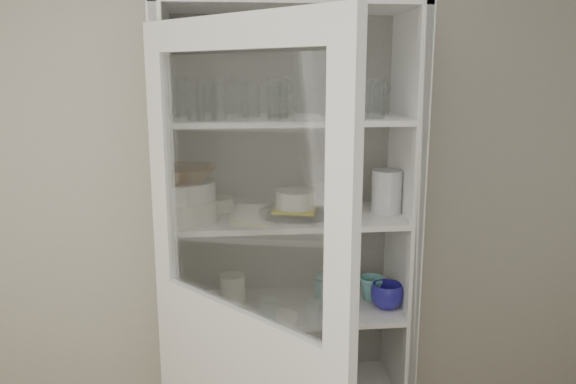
% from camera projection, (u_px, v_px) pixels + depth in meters
% --- Properties ---
extents(wall_back, '(3.60, 0.02, 2.60)m').
position_uv_depth(wall_back, '(239.00, 194.00, 2.51)').
color(wall_back, '#BCB5A7').
rests_on(wall_back, ground).
extents(pantry_cabinet, '(1.00, 0.45, 2.10)m').
position_uv_depth(pantry_cabinet, '(287.00, 281.00, 2.45)').
color(pantry_cabinet, silver).
rests_on(pantry_cabinet, floor).
extents(cupboard_door, '(0.61, 0.71, 2.00)m').
position_uv_depth(cupboard_door, '(242.00, 374.00, 1.83)').
color(cupboard_door, silver).
rests_on(cupboard_door, floor).
extents(tumbler_0, '(0.09, 0.09, 0.15)m').
position_uv_depth(tumbler_0, '(206.00, 100.00, 2.03)').
color(tumbler_0, silver).
rests_on(tumbler_0, shelf_glass).
extents(tumbler_1, '(0.08, 0.08, 0.12)m').
position_uv_depth(tumbler_1, '(196.00, 103.00, 2.05)').
color(tumbler_1, silver).
rests_on(tumbler_1, shelf_glass).
extents(tumbler_2, '(0.07, 0.07, 0.12)m').
position_uv_depth(tumbler_2, '(219.00, 104.00, 2.04)').
color(tumbler_2, silver).
rests_on(tumbler_2, shelf_glass).
extents(tumbler_3, '(0.09, 0.09, 0.15)m').
position_uv_depth(tumbler_3, '(278.00, 99.00, 2.07)').
color(tumbler_3, silver).
rests_on(tumbler_3, shelf_glass).
extents(tumbler_4, '(0.09, 0.09, 0.16)m').
position_uv_depth(tumbler_4, '(333.00, 99.00, 2.08)').
color(tumbler_4, silver).
rests_on(tumbler_4, shelf_glass).
extents(tumbler_5, '(0.09, 0.09, 0.15)m').
position_uv_depth(tumbler_5, '(349.00, 98.00, 2.14)').
color(tumbler_5, silver).
rests_on(tumbler_5, shelf_glass).
extents(tumbler_6, '(0.08, 0.08, 0.15)m').
position_uv_depth(tumbler_6, '(375.00, 98.00, 2.15)').
color(tumbler_6, silver).
rests_on(tumbler_6, shelf_glass).
extents(tumbler_7, '(0.08, 0.08, 0.15)m').
position_uv_depth(tumbler_7, '(184.00, 98.00, 2.20)').
color(tumbler_7, silver).
rests_on(tumbler_7, shelf_glass).
extents(tumbler_8, '(0.09, 0.09, 0.14)m').
position_uv_depth(tumbler_8, '(251.00, 100.00, 2.20)').
color(tumbler_8, silver).
rests_on(tumbler_8, shelf_glass).
extents(tumbler_9, '(0.07, 0.07, 0.12)m').
position_uv_depth(tumbler_9, '(281.00, 102.00, 2.19)').
color(tumbler_9, silver).
rests_on(tumbler_9, shelf_glass).
extents(tumbler_10, '(0.07, 0.07, 0.13)m').
position_uv_depth(tumbler_10, '(327.00, 100.00, 2.26)').
color(tumbler_10, silver).
rests_on(tumbler_10, shelf_glass).
extents(goblet_0, '(0.07, 0.07, 0.17)m').
position_uv_depth(goblet_0, '(185.00, 95.00, 2.27)').
color(goblet_0, silver).
rests_on(goblet_0, shelf_glass).
extents(goblet_1, '(0.07, 0.07, 0.15)m').
position_uv_depth(goblet_1, '(277.00, 97.00, 2.30)').
color(goblet_1, silver).
rests_on(goblet_1, shelf_glass).
extents(goblet_2, '(0.07, 0.07, 0.16)m').
position_uv_depth(goblet_2, '(286.00, 96.00, 2.32)').
color(goblet_2, silver).
rests_on(goblet_2, shelf_glass).
extents(goblet_3, '(0.07, 0.07, 0.15)m').
position_uv_depth(goblet_3, '(383.00, 96.00, 2.36)').
color(goblet_3, silver).
rests_on(goblet_3, shelf_glass).
extents(plate_stack_front, '(0.25, 0.25, 0.08)m').
position_uv_depth(plate_stack_front, '(186.00, 210.00, 2.22)').
color(plate_stack_front, silver).
rests_on(plate_stack_front, shelf_plates).
extents(plate_stack_back, '(0.19, 0.19, 0.06)m').
position_uv_depth(plate_stack_back, '(212.00, 203.00, 2.39)').
color(plate_stack_back, silver).
rests_on(plate_stack_back, shelf_plates).
extents(cream_bowl, '(0.28, 0.28, 0.07)m').
position_uv_depth(cream_bowl, '(186.00, 190.00, 2.20)').
color(cream_bowl, silver).
rests_on(cream_bowl, plate_stack_front).
extents(terracotta_bowl, '(0.25, 0.25, 0.06)m').
position_uv_depth(terracotta_bowl, '(185.00, 174.00, 2.19)').
color(terracotta_bowl, '#533316').
rests_on(terracotta_bowl, cream_bowl).
extents(glass_platter, '(0.38, 0.38, 0.02)m').
position_uv_depth(glass_platter, '(296.00, 212.00, 2.31)').
color(glass_platter, silver).
rests_on(glass_platter, shelf_plates).
extents(yellow_trivet, '(0.21, 0.21, 0.01)m').
position_uv_depth(yellow_trivet, '(296.00, 209.00, 2.31)').
color(yellow_trivet, gold).
rests_on(yellow_trivet, glass_platter).
extents(white_ramekin, '(0.19, 0.19, 0.07)m').
position_uv_depth(white_ramekin, '(296.00, 199.00, 2.30)').
color(white_ramekin, silver).
rests_on(white_ramekin, yellow_trivet).
extents(grey_bowl_stack, '(0.13, 0.13, 0.18)m').
position_uv_depth(grey_bowl_stack, '(387.00, 191.00, 2.32)').
color(grey_bowl_stack, '#B4B4B4').
rests_on(grey_bowl_stack, shelf_plates).
extents(mug_blue, '(0.14, 0.14, 0.11)m').
position_uv_depth(mug_blue, '(387.00, 296.00, 2.36)').
color(mug_blue, navy).
rests_on(mug_blue, shelf_mugs).
extents(mug_teal, '(0.13, 0.13, 0.10)m').
position_uv_depth(mug_teal, '(372.00, 288.00, 2.45)').
color(mug_teal, teal).
rests_on(mug_teal, shelf_mugs).
extents(mug_white, '(0.14, 0.14, 0.10)m').
position_uv_depth(mug_white, '(334.00, 302.00, 2.31)').
color(mug_white, silver).
rests_on(mug_white, shelf_mugs).
extents(teal_jar, '(0.08, 0.08, 0.10)m').
position_uv_depth(teal_jar, '(323.00, 287.00, 2.47)').
color(teal_jar, teal).
rests_on(teal_jar, shelf_mugs).
extents(measuring_cups, '(0.09, 0.09, 0.04)m').
position_uv_depth(measuring_cups, '(221.00, 309.00, 2.31)').
color(measuring_cups, silver).
rests_on(measuring_cups, shelf_mugs).
extents(white_canister, '(0.12, 0.12, 0.13)m').
position_uv_depth(white_canister, '(233.00, 289.00, 2.40)').
color(white_canister, silver).
rests_on(white_canister, shelf_mugs).
extents(cream_dish, '(0.29, 0.29, 0.08)m').
position_uv_depth(cream_dish, '(273.00, 383.00, 2.46)').
color(cream_dish, silver).
rests_on(cream_dish, shelf_bot).
extents(tin_box, '(0.20, 0.15, 0.06)m').
position_uv_depth(tin_box, '(293.00, 383.00, 2.48)').
color(tin_box, '#A9A9A9').
rests_on(tin_box, shelf_bot).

